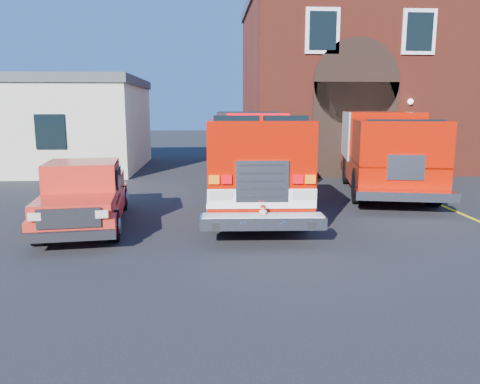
{
  "coord_description": "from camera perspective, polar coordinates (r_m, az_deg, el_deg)",
  "views": [
    {
      "loc": [
        -0.61,
        -10.45,
        3.0
      ],
      "look_at": [
        0.0,
        -1.2,
        1.3
      ],
      "focal_mm": 35.0,
      "sensor_mm": 36.0,
      "label": 1
    }
  ],
  "objects": [
    {
      "name": "ground",
      "position": [
        10.89,
        -0.42,
        -5.6
      ],
      "size": [
        100.0,
        100.0,
        0.0
      ],
      "primitive_type": "plane",
      "color": "black",
      "rests_on": "ground"
    },
    {
      "name": "parking_stripe_mid",
      "position": [
        16.38,
        22.04,
        -0.92
      ],
      "size": [
        0.12,
        3.0,
        0.01
      ],
      "primitive_type": "cube",
      "color": "yellow",
      "rests_on": "ground"
    },
    {
      "name": "parking_stripe_far",
      "position": [
        19.08,
        18.17,
        0.83
      ],
      "size": [
        0.12,
        3.0,
        0.01
      ],
      "primitive_type": "cube",
      "color": "yellow",
      "rests_on": "ground"
    },
    {
      "name": "fire_station",
      "position": [
        26.28,
        18.12,
        12.62
      ],
      "size": [
        15.2,
        10.2,
        8.45
      ],
      "color": "maroon",
      "rests_on": "ground"
    },
    {
      "name": "side_building",
      "position": [
        24.91,
        -23.66,
        7.69
      ],
      "size": [
        10.2,
        8.2,
        4.35
      ],
      "color": "beige",
      "rests_on": "ground"
    },
    {
      "name": "fire_engine",
      "position": [
        14.47,
        1.43,
        4.31
      ],
      "size": [
        2.9,
        9.28,
        2.83
      ],
      "color": "black",
      "rests_on": "ground"
    },
    {
      "name": "pickup_truck",
      "position": [
        12.48,
        -18.35,
        -0.34
      ],
      "size": [
        2.42,
        5.28,
        1.67
      ],
      "color": "black",
      "rests_on": "ground"
    },
    {
      "name": "secondary_truck",
      "position": [
        17.93,
        17.0,
        5.22
      ],
      "size": [
        4.34,
        8.98,
        2.8
      ],
      "color": "black",
      "rests_on": "ground"
    }
  ]
}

